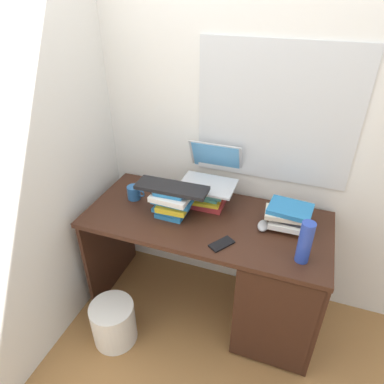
% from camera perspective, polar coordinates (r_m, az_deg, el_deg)
% --- Properties ---
extents(ground_plane, '(6.00, 6.00, 0.00)m').
position_cam_1_polar(ground_plane, '(2.56, 1.96, -18.16)').
color(ground_plane, olive).
extents(wall_back, '(6.00, 0.06, 2.60)m').
position_cam_1_polar(wall_back, '(2.10, 5.92, 13.31)').
color(wall_back, white).
rests_on(wall_back, ground).
extents(wall_left, '(0.05, 6.00, 2.60)m').
position_cam_1_polar(wall_left, '(2.14, -19.08, 12.10)').
color(wall_left, silver).
rests_on(wall_left, ground).
extents(desk, '(1.44, 0.64, 0.76)m').
position_cam_1_polar(desk, '(2.19, 11.40, -13.88)').
color(desk, '#381E14').
rests_on(desk, ground).
extents(book_stack_tall, '(0.20, 0.19, 0.13)m').
position_cam_1_polar(book_stack_tall, '(2.12, 2.65, -0.62)').
color(book_stack_tall, '#B22D33').
rests_on(book_stack_tall, desk).
extents(book_stack_keyboard_riser, '(0.23, 0.20, 0.17)m').
position_cam_1_polar(book_stack_keyboard_riser, '(2.02, -3.28, -1.58)').
color(book_stack_keyboard_riser, '#2672B2').
rests_on(book_stack_keyboard_riser, desk).
extents(book_stack_side, '(0.26, 0.20, 0.13)m').
position_cam_1_polar(book_stack_side, '(2.00, 15.64, -3.90)').
color(book_stack_side, orange).
rests_on(book_stack_side, desk).
extents(laptop, '(0.33, 0.33, 0.23)m').
position_cam_1_polar(laptop, '(2.12, 3.20, 3.19)').
color(laptop, '#B7BABF').
rests_on(laptop, book_stack_tall).
extents(keyboard, '(0.42, 0.15, 0.02)m').
position_cam_1_polar(keyboard, '(1.97, -3.37, 0.71)').
color(keyboard, black).
rests_on(keyboard, book_stack_keyboard_riser).
extents(computer_mouse, '(0.06, 0.10, 0.04)m').
position_cam_1_polar(computer_mouse, '(1.99, 11.73, -5.50)').
color(computer_mouse, '#A5A8AD').
rests_on(computer_mouse, desk).
extents(mug, '(0.12, 0.08, 0.09)m').
position_cam_1_polar(mug, '(2.22, -9.60, -0.09)').
color(mug, '#265999').
rests_on(mug, desk).
extents(water_bottle, '(0.07, 0.07, 0.23)m').
position_cam_1_polar(water_bottle, '(1.77, 18.27, -7.94)').
color(water_bottle, '#263FA5').
rests_on(water_bottle, desk).
extents(cell_phone, '(0.13, 0.15, 0.01)m').
position_cam_1_polar(cell_phone, '(1.85, 4.96, -8.60)').
color(cell_phone, black).
rests_on(cell_phone, desk).
extents(wastebasket, '(0.27, 0.27, 0.29)m').
position_cam_1_polar(wastebasket, '(2.34, -12.88, -20.39)').
color(wastebasket, silver).
rests_on(wastebasket, ground).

